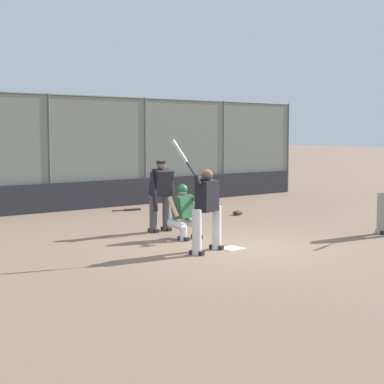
{
  "coord_description": "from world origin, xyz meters",
  "views": [
    {
      "loc": [
        8.42,
        9.05,
        2.25
      ],
      "look_at": [
        0.18,
        -1.0,
        1.05
      ],
      "focal_mm": 60.0,
      "sensor_mm": 36.0,
      "label": 1
    }
  ],
  "objects_px": {
    "fielding_glove_on_dirt": "(238,213)",
    "spare_bat_near_backstop": "(130,210)",
    "catcher_behind_plate": "(185,211)",
    "batter_at_plate": "(206,207)",
    "umpire_home": "(161,194)",
    "spare_bat_by_padding": "(194,208)"
  },
  "relations": [
    {
      "from": "catcher_behind_plate",
      "to": "spare_bat_by_padding",
      "type": "xyz_separation_m",
      "value": [
        -3.57,
        -4.03,
        -0.57
      ]
    },
    {
      "from": "fielding_glove_on_dirt",
      "to": "spare_bat_near_backstop",
      "type": "bearing_deg",
      "value": -56.64
    },
    {
      "from": "batter_at_plate",
      "to": "umpire_home",
      "type": "height_order",
      "value": "batter_at_plate"
    },
    {
      "from": "batter_at_plate",
      "to": "catcher_behind_plate",
      "type": "bearing_deg",
      "value": -131.09
    },
    {
      "from": "catcher_behind_plate",
      "to": "spare_bat_by_padding",
      "type": "bearing_deg",
      "value": -136.9
    },
    {
      "from": "umpire_home",
      "to": "spare_bat_near_backstop",
      "type": "height_order",
      "value": "umpire_home"
    },
    {
      "from": "umpire_home",
      "to": "spare_bat_near_backstop",
      "type": "distance_m",
      "value": 4.18
    },
    {
      "from": "spare_bat_near_backstop",
      "to": "batter_at_plate",
      "type": "bearing_deg",
      "value": -103.59
    },
    {
      "from": "umpire_home",
      "to": "spare_bat_near_backstop",
      "type": "relative_size",
      "value": 1.83
    },
    {
      "from": "catcher_behind_plate",
      "to": "fielding_glove_on_dirt",
      "type": "relative_size",
      "value": 3.49
    },
    {
      "from": "spare_bat_near_backstop",
      "to": "spare_bat_by_padding",
      "type": "height_order",
      "value": "same"
    },
    {
      "from": "spare_bat_near_backstop",
      "to": "fielding_glove_on_dirt",
      "type": "xyz_separation_m",
      "value": [
        -1.76,
        2.67,
        0.03
      ]
    },
    {
      "from": "catcher_behind_plate",
      "to": "spare_bat_near_backstop",
      "type": "relative_size",
      "value": 1.3
    },
    {
      "from": "batter_at_plate",
      "to": "catcher_behind_plate",
      "type": "distance_m",
      "value": 1.62
    },
    {
      "from": "umpire_home",
      "to": "spare_bat_by_padding",
      "type": "xyz_separation_m",
      "value": [
        -3.39,
        -2.92,
        -0.84
      ]
    },
    {
      "from": "fielding_glove_on_dirt",
      "to": "batter_at_plate",
      "type": "bearing_deg",
      "value": 40.54
    },
    {
      "from": "umpire_home",
      "to": "spare_bat_by_padding",
      "type": "distance_m",
      "value": 4.55
    },
    {
      "from": "catcher_behind_plate",
      "to": "fielding_glove_on_dirt",
      "type": "distance_m",
      "value": 4.24
    },
    {
      "from": "fielding_glove_on_dirt",
      "to": "umpire_home",
      "type": "bearing_deg",
      "value": 17.41
    },
    {
      "from": "batter_at_plate",
      "to": "spare_bat_near_backstop",
      "type": "distance_m",
      "value": 6.83
    },
    {
      "from": "batter_at_plate",
      "to": "fielding_glove_on_dirt",
      "type": "distance_m",
      "value": 5.65
    },
    {
      "from": "catcher_behind_plate",
      "to": "fielding_glove_on_dirt",
      "type": "height_order",
      "value": "catcher_behind_plate"
    }
  ]
}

